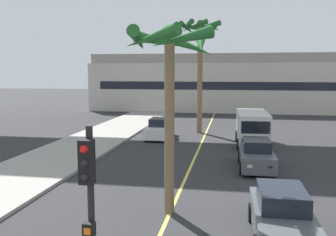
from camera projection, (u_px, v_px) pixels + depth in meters
lane_stripe_center at (196, 155)px, 22.91m from camera, size 0.14×56.00×0.01m
pier_building_backdrop at (217, 83)px, 49.77m from camera, size 33.13×8.04×7.45m
car_queue_front at (282, 216)px, 11.39m from camera, size 1.89×4.13×1.56m
car_queue_second at (257, 155)px, 19.70m from camera, size 1.88×4.12×1.56m
car_queue_third at (160, 129)px, 28.80m from camera, size 1.90×4.14×1.56m
delivery_van at (252, 127)px, 25.82m from camera, size 2.26×5.30×2.36m
traffic_light_median_near at (90, 211)px, 6.43m from camera, size 0.24×0.37×4.20m
palm_tree_near_median at (170, 61)px, 12.93m from camera, size 3.17×3.37×6.74m
palm_tree_mid_median at (200, 45)px, 30.66m from camera, size 3.61×3.69×9.36m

